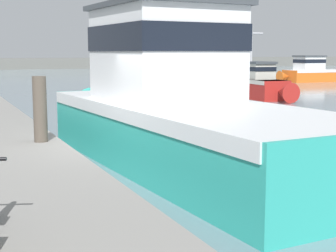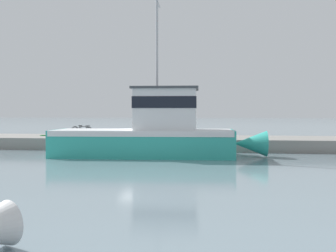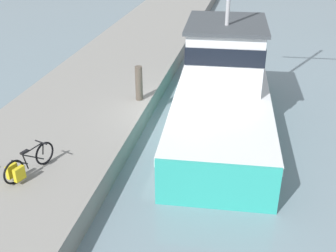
% 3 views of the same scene
% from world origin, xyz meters
% --- Properties ---
extents(ground_plane, '(320.00, 320.00, 0.00)m').
position_xyz_m(ground_plane, '(0.00, 0.00, 0.00)').
color(ground_plane, gray).
extents(dock_pier, '(5.18, 80.00, 0.74)m').
position_xyz_m(dock_pier, '(-3.84, 0.00, 0.37)').
color(dock_pier, gray).
rests_on(dock_pier, ground_plane).
extents(fishing_boat_main, '(3.96, 11.39, 9.80)m').
position_xyz_m(fishing_boat_main, '(1.47, 0.96, 1.36)').
color(fishing_boat_main, teal).
rests_on(fishing_boat_main, ground_plane).
extents(bicycle_touring, '(0.77, 1.72, 0.75)m').
position_xyz_m(bicycle_touring, '(-3.33, -4.91, 1.09)').
color(bicycle_touring, black).
rests_on(bicycle_touring, dock_pier).
extents(mooring_post, '(0.28, 0.28, 1.33)m').
position_xyz_m(mooring_post, '(-1.67, 0.75, 1.41)').
color(mooring_post, '#51473D').
rests_on(mooring_post, dock_pier).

